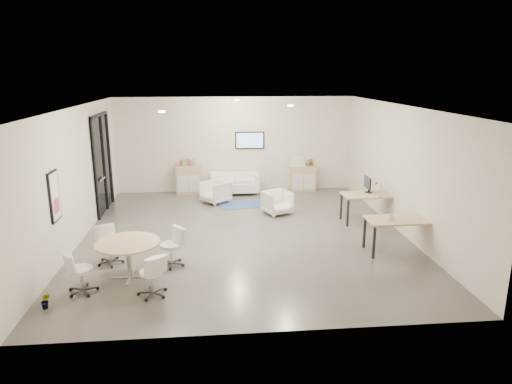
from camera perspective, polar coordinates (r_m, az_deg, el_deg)
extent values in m
cube|color=#4C4A46|center=(11.74, -1.43, -7.19)|extent=(8.00, 9.00, 0.80)
cube|color=white|center=(10.90, -1.57, 12.71)|extent=(8.00, 9.00, 0.80)
cube|color=silver|center=(15.96, -2.71, 6.15)|extent=(8.00, 0.80, 3.20)
cube|color=silver|center=(6.47, 1.49, -6.92)|extent=(8.00, 0.80, 3.20)
cube|color=silver|center=(11.72, -23.51, 1.76)|extent=(0.80, 9.00, 3.20)
cube|color=silver|center=(12.25, 19.52, 2.67)|extent=(0.80, 9.00, 3.20)
cube|color=black|center=(13.99, -18.66, 3.43)|extent=(0.02, 1.90, 2.85)
cube|color=black|center=(13.80, -19.05, 9.07)|extent=(0.06, 1.90, 0.08)
cube|color=black|center=(13.12, -19.45, 2.64)|extent=(0.06, 0.08, 2.85)
cube|color=black|center=(14.86, -17.81, 4.12)|extent=(0.06, 0.08, 2.85)
cube|color=black|center=(14.13, -18.45, 3.55)|extent=(0.06, 0.07, 2.85)
cube|color=#B2B2B7|center=(13.62, -18.70, 1.52)|extent=(0.04, 0.60, 0.05)
cube|color=black|center=(10.12, -23.90, -0.48)|extent=(0.04, 0.54, 1.04)
cube|color=white|center=(10.11, -23.78, -0.48)|extent=(0.01, 0.46, 0.96)
cube|color=#C2435C|center=(10.16, -23.65, -1.57)|extent=(0.01, 0.32, 0.30)
cube|color=black|center=(15.54, -0.79, 6.49)|extent=(0.98, 0.05, 0.58)
cube|color=#91C6FC|center=(15.52, -0.78, 6.47)|extent=(0.90, 0.01, 0.50)
cylinder|color=#FFEAC6|center=(9.96, -11.70, 9.80)|extent=(0.14, 0.14, 0.03)
cylinder|color=#FFEAC6|center=(11.56, 4.32, 10.71)|extent=(0.14, 0.14, 0.03)
cylinder|color=#FFEAC6|center=(13.91, -2.41, 11.42)|extent=(0.14, 0.14, 0.03)
cube|color=tan|center=(15.55, -8.38, 1.55)|extent=(0.84, 0.42, 0.95)
cube|color=silver|center=(15.38, -9.13, 1.00)|extent=(0.35, 0.02, 0.57)
cube|color=silver|center=(15.35, -7.69, 1.03)|extent=(0.35, 0.02, 0.57)
cube|color=tan|center=(15.84, 5.84, 1.74)|extent=(0.88, 0.41, 0.88)
cube|color=silver|center=(15.62, 5.25, 1.24)|extent=(0.37, 0.02, 0.53)
cube|color=silver|center=(15.69, 6.70, 1.27)|extent=(0.37, 0.02, 0.53)
cube|color=red|center=(15.45, -9.44, 3.63)|extent=(0.04, 0.14, 0.22)
cube|color=#337FCC|center=(15.44, -9.20, 3.63)|extent=(0.04, 0.14, 0.22)
cube|color=gold|center=(15.44, -8.97, 3.64)|extent=(0.04, 0.14, 0.22)
cube|color=#4CB24C|center=(15.44, -8.74, 3.65)|extent=(0.04, 0.14, 0.22)
cube|color=#CC6619|center=(15.43, -8.50, 3.65)|extent=(0.04, 0.14, 0.22)
cube|color=purple|center=(15.43, -8.27, 3.66)|extent=(0.04, 0.14, 0.22)
cube|color=#E54C7F|center=(15.43, -8.03, 3.67)|extent=(0.04, 0.14, 0.22)
cube|color=teal|center=(15.42, -7.80, 3.67)|extent=(0.04, 0.14, 0.22)
cube|color=white|center=(15.69, 5.23, 3.76)|extent=(0.47, 0.39, 0.26)
cube|color=white|center=(15.66, 5.25, 4.34)|extent=(0.35, 0.30, 0.06)
cube|color=silver|center=(15.39, -2.69, 0.70)|extent=(1.63, 0.85, 0.30)
cube|color=silver|center=(15.62, -2.76, 2.05)|extent=(1.62, 0.22, 0.30)
cube|color=silver|center=(15.34, -5.44, 1.18)|extent=(0.16, 0.81, 0.60)
cube|color=silver|center=(15.40, 0.04, 1.31)|extent=(0.16, 0.81, 0.60)
cube|color=#2D4B8B|center=(14.16, -1.80, -1.57)|extent=(1.47, 1.12, 0.01)
imported|color=silver|center=(14.36, -5.11, 0.16)|extent=(1.00, 1.01, 0.76)
imported|color=silver|center=(13.18, 2.69, -1.18)|extent=(0.93, 0.90, 0.74)
cube|color=tan|center=(12.74, 14.11, -0.34)|extent=(1.53, 0.80, 0.04)
cube|color=black|center=(12.34, 11.40, -2.58)|extent=(0.05, 0.05, 0.75)
cube|color=black|center=(12.81, 17.43, -2.33)|extent=(0.05, 0.05, 0.75)
cube|color=black|center=(12.93, 10.59, -1.73)|extent=(0.05, 0.05, 0.75)
cube|color=black|center=(13.38, 16.39, -1.53)|extent=(0.05, 0.05, 0.75)
cube|color=tan|center=(10.79, 17.61, -3.33)|extent=(1.52, 0.78, 0.04)
cube|color=black|center=(10.38, 14.53, -6.13)|extent=(0.05, 0.05, 0.75)
cube|color=black|center=(10.93, 21.51, -5.64)|extent=(0.05, 0.05, 0.75)
cube|color=black|center=(10.95, 13.40, -4.94)|extent=(0.05, 0.05, 0.75)
cube|color=black|center=(11.47, 20.08, -4.55)|extent=(0.05, 0.05, 0.75)
cylinder|color=black|center=(12.87, 13.90, -0.03)|extent=(0.20, 0.20, 0.02)
cube|color=black|center=(12.84, 13.93, 0.49)|extent=(0.04, 0.03, 0.24)
cube|color=black|center=(12.79, 13.76, 1.14)|extent=(0.03, 0.50, 0.32)
cylinder|color=tan|center=(9.33, -15.75, -6.16)|extent=(1.26, 1.26, 0.04)
cylinder|color=#B2B2B7|center=(9.47, -15.59, -8.33)|extent=(0.10, 0.10, 0.72)
cube|color=#B2B2B7|center=(9.61, -15.44, -10.23)|extent=(0.73, 0.06, 0.03)
cube|color=#B2B2B7|center=(9.61, -15.44, -10.23)|extent=(0.06, 0.73, 0.03)
imported|color=#3F7F3F|center=(15.78, 6.94, 3.69)|extent=(0.29, 0.31, 0.21)
imported|color=#3F7F3F|center=(8.95, -24.77, -12.72)|extent=(0.19, 0.31, 0.13)
imported|color=white|center=(10.66, 16.60, -2.99)|extent=(0.13, 0.11, 0.13)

